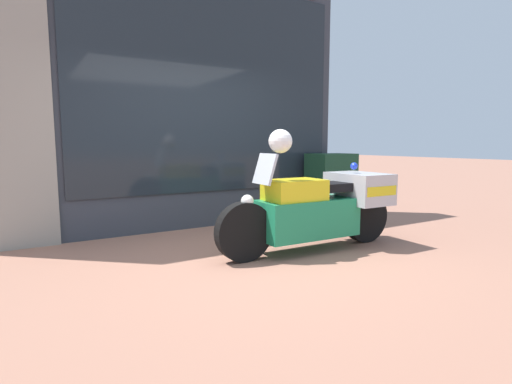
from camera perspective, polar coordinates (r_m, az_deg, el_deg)
ground_plane at (r=4.51m, az=-0.63°, el=-9.40°), size 60.00×60.00×0.00m
shop_building at (r=6.06m, az=-13.90°, el=14.08°), size 5.30×0.55×4.07m
window_display at (r=6.35m, az=-7.06°, el=-0.09°), size 3.96×0.30×2.10m
paramedic_motorcycle at (r=4.85m, az=9.42°, el=-1.91°), size 2.42×0.80×1.16m
utility_cabinet at (r=6.91m, az=10.62°, el=0.86°), size 0.74×0.54×1.10m
white_helmet at (r=4.44m, az=3.51°, el=7.25°), size 0.26×0.26×0.26m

